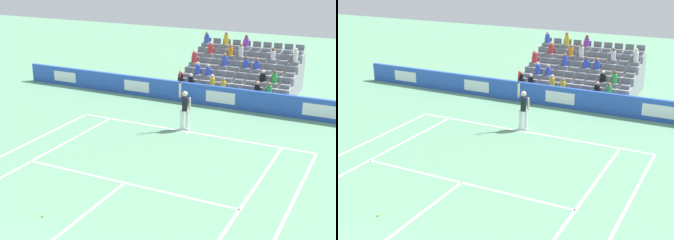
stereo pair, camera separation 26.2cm
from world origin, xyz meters
The scene contains 11 objects.
line_baseline centered at (0.00, -11.89, 0.00)m, with size 10.97×0.10×0.01m, color white.
line_service centered at (0.00, -6.40, 0.00)m, with size 8.23×0.10×0.01m, color white.
line_centre_service centered at (0.00, -3.20, 0.00)m, with size 0.10×6.40×0.01m, color white.
line_singles_sideline_left centered at (4.12, -5.95, 0.00)m, with size 0.10×11.89×0.01m, color white.
line_singles_sideline_right centered at (-4.12, -5.95, 0.00)m, with size 0.10×11.89×0.01m, color white.
line_doubles_sideline_right centered at (-5.49, -5.95, 0.00)m, with size 0.10×11.89×0.01m, color white.
line_centre_mark centered at (0.00, -11.79, 0.00)m, with size 0.10×0.20×0.01m, color white.
sponsor_barrier centered at (0.00, -15.94, 0.53)m, with size 24.47×0.22×1.06m.
tennis_player centered at (0.32, -12.10, 0.99)m, with size 0.54×0.43×2.85m.
stadium_stand centered at (0.01, -19.50, 0.83)m, with size 6.20×4.75×3.04m.
loose_tennis_ball centered at (1.05, -3.40, 0.03)m, with size 0.07×0.07×0.07m, color #D1E533.
Camera 1 is at (-7.80, 6.13, 7.45)m, focal length 50.85 mm.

